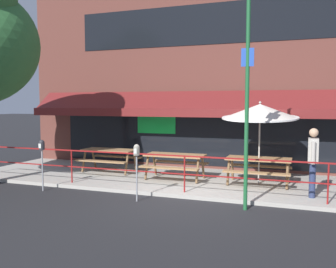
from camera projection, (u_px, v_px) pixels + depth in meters
ground_plane at (181, 199)px, 9.50m from camera, size 120.00×120.00×0.00m
patio_deck at (201, 181)px, 11.37m from camera, size 15.00×4.00×0.10m
restaurant_building at (218, 68)px, 13.16m from camera, size 15.00×1.60×7.36m
patio_railing at (185, 166)px, 9.72m from camera, size 13.84×0.04×0.97m
picnic_table_left at (109, 154)px, 12.64m from camera, size 1.80×1.42×0.76m
picnic_table_centre at (175, 160)px, 11.41m from camera, size 1.80×1.42×0.76m
picnic_table_right at (258, 164)px, 10.63m from camera, size 1.80×1.42×0.76m
patio_umbrella_right at (260, 112)px, 10.61m from camera, size 2.14×2.14×2.38m
pedestrian_walking at (313, 159)px, 9.22m from camera, size 0.24×0.62×1.71m
parking_meter_near at (42, 150)px, 10.25m from camera, size 0.15×0.16×1.42m
parking_meter_far at (137, 155)px, 9.15m from camera, size 0.15×0.16×1.42m
street_sign_pole at (247, 102)px, 8.31m from camera, size 0.28×0.09×4.76m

